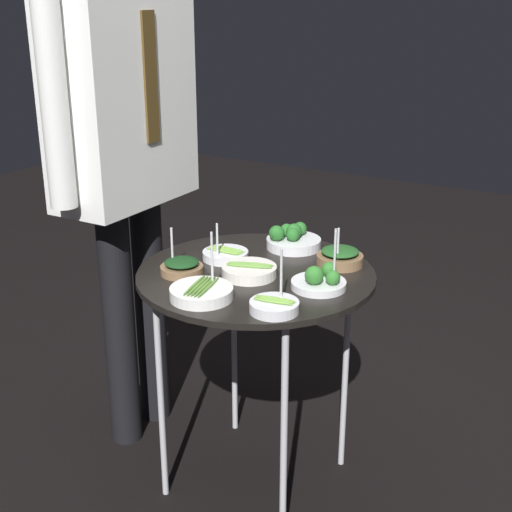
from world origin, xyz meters
TOP-DOWN VIEW (x-y plane):
  - ground_plane at (0.00, 0.00)m, footprint 8.00×8.00m
  - serving_cart at (0.00, 0.00)m, footprint 0.71×0.71m
  - bowl_asparagus_front_center at (-0.04, -0.00)m, footprint 0.16×0.16m
  - bowl_spinach_back_left at (-0.12, 0.18)m, footprint 0.13×0.13m
  - bowl_asparagus_center at (0.05, 0.14)m, footprint 0.14×0.14m
  - bowl_spinach_front_right at (0.18, -0.19)m, footprint 0.14×0.14m
  - bowl_asparagus_near_rim at (-0.22, -0.18)m, footprint 0.13×0.13m
  - bowl_broccoli_mid_right at (0.24, 0.01)m, footprint 0.18×0.18m
  - bowl_asparagus_front_left at (-0.24, 0.03)m, footprint 0.17×0.17m
  - bowl_broccoli_far_rim at (-0.02, -0.22)m, footprint 0.15×0.15m
  - waiter_figure at (0.05, 0.52)m, footprint 0.65×0.24m

SIDE VIEW (x-z plane):
  - ground_plane at x=0.00m, z-range 0.00..0.00m
  - serving_cart at x=0.00m, z-range 0.32..1.05m
  - bowl_asparagus_center at x=0.05m, z-range 0.69..0.81m
  - bowl_asparagus_near_rim at x=-0.22m, z-range 0.67..0.83m
  - bowl_asparagus_front_center at x=-0.04m, z-range 0.73..0.77m
  - bowl_asparagus_front_left at x=-0.24m, z-range 0.66..0.84m
  - bowl_spinach_back_left at x=-0.12m, z-range 0.69..0.82m
  - bowl_broccoli_far_rim at x=-0.02m, z-range 0.67..0.85m
  - bowl_spinach_front_right at x=0.18m, z-range 0.70..0.82m
  - bowl_broccoli_mid_right at x=0.24m, z-range 0.72..0.80m
  - waiter_figure at x=0.05m, z-range 0.23..1.98m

